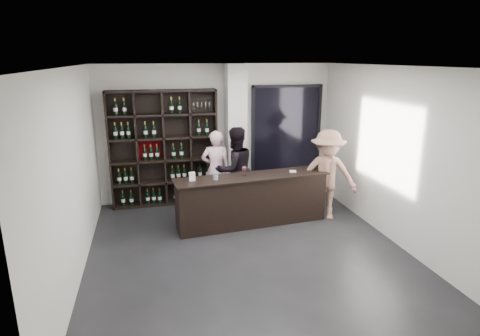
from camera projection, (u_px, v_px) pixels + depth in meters
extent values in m
cube|color=black|center=(248.00, 252.00, 6.44)|extent=(5.00, 5.50, 0.01)
cube|color=silver|center=(236.00, 134.00, 8.44)|extent=(0.40, 0.40, 2.90)
cube|color=black|center=(286.00, 133.00, 8.93)|extent=(1.60, 0.08, 2.10)
cube|color=black|center=(286.00, 133.00, 8.93)|extent=(1.48, 0.02, 1.98)
cube|color=black|center=(252.00, 201.00, 7.43)|extent=(2.79, 0.52, 0.91)
cube|color=black|center=(252.00, 176.00, 7.30)|extent=(2.87, 0.60, 0.03)
imported|color=#FFC3D5|center=(216.00, 170.00, 8.16)|extent=(0.64, 0.47, 1.62)
imported|color=black|center=(235.00, 170.00, 7.99)|extent=(0.99, 0.87, 1.72)
imported|color=#916956|center=(327.00, 175.00, 7.59)|extent=(1.28, 1.00, 1.74)
cylinder|color=silver|center=(215.00, 176.00, 7.06)|extent=(0.12, 0.12, 0.12)
cube|color=white|center=(293.00, 171.00, 7.54)|extent=(0.15, 0.15, 0.02)
cube|color=white|center=(192.00, 177.00, 6.98)|extent=(0.11, 0.06, 0.15)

